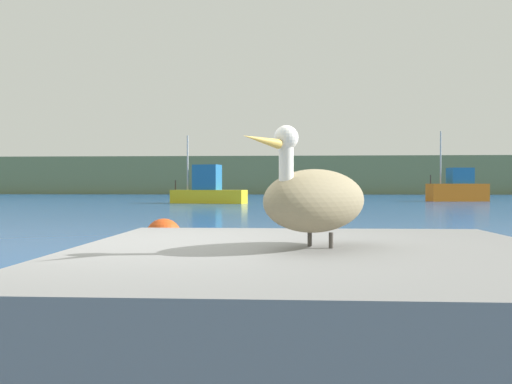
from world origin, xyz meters
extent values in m
plane|color=#194C93|center=(0.00, 0.00, 0.00)|extent=(260.00, 260.00, 0.00)
cube|color=#6B7A51|center=(0.00, 78.90, 2.80)|extent=(140.00, 17.76, 5.60)
cube|color=gray|center=(1.30, -0.50, 0.42)|extent=(3.23, 3.10, 0.84)
ellipsoid|color=gray|center=(1.30, -0.50, 1.15)|extent=(0.95, 1.04, 0.42)
cylinder|color=white|center=(1.10, -0.76, 1.36)|extent=(0.09, 0.09, 0.28)
sphere|color=white|center=(1.10, -0.76, 1.55)|extent=(0.15, 0.15, 0.15)
cone|color=gold|center=(0.95, -0.94, 1.52)|extent=(0.24, 0.29, 0.09)
cylinder|color=#4C4742|center=(1.39, -0.51, 0.89)|extent=(0.03, 0.03, 0.10)
cylinder|color=#4C4742|center=(1.26, -0.41, 0.89)|extent=(0.03, 0.03, 0.10)
cube|color=yellow|center=(-4.31, 32.12, 0.48)|extent=(5.57, 2.63, 0.95)
cube|color=#1E6099|center=(-4.42, 32.14, 1.85)|extent=(2.04, 1.63, 1.79)
cylinder|color=#B2B2B2|center=(-5.88, 32.50, 2.91)|extent=(0.12, 0.12, 3.91)
cylinder|color=#3F382D|center=(-6.82, 32.72, 1.30)|extent=(0.10, 0.10, 0.70)
cube|color=orange|center=(14.93, 37.86, 0.71)|extent=(4.81, 2.16, 1.41)
cube|color=#1E6099|center=(15.16, 37.89, 2.05)|extent=(1.97, 1.48, 1.28)
cylinder|color=#B2B2B2|center=(13.55, 37.66, 3.51)|extent=(0.12, 0.12, 4.19)
cylinder|color=#3F382D|center=(12.73, 37.54, 1.76)|extent=(0.10, 0.10, 0.70)
sphere|color=#E54C19|center=(-1.10, 5.24, 0.33)|extent=(0.66, 0.66, 0.66)
camera|label=1|loc=(1.09, -3.88, 1.25)|focal=35.83mm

